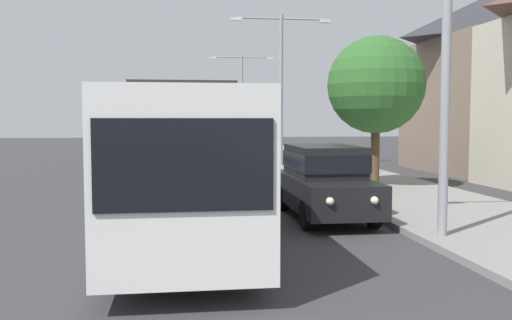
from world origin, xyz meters
TOP-DOWN VIEW (x-y plane):
  - bus_lead at (-1.30, 10.00)m, footprint 2.58×11.30m
  - bus_second_in_line at (-1.30, 22.69)m, footprint 2.58×11.77m
  - bus_middle at (-1.30, 35.65)m, footprint 2.58×12.17m
  - bus_fourth_in_line at (-1.30, 49.42)m, footprint 2.58×11.34m
  - bus_rear at (-1.30, 62.54)m, footprint 2.58×10.64m
  - white_suv at (2.40, 11.41)m, footprint 1.86×4.76m
  - box_truck_oncoming at (-4.60, 69.26)m, footprint 2.35×8.01m
  - streetlamp_mid at (4.10, 27.02)m, footprint 5.35×0.28m
  - streetlamp_far at (4.10, 45.84)m, footprint 5.54×0.28m
  - roadside_tree at (5.77, 16.94)m, footprint 3.54×3.54m
  - house_distant_gabled at (14.32, 23.09)m, footprint 7.40×8.47m

SIDE VIEW (x-z plane):
  - white_suv at x=2.40m, z-range 0.08..1.98m
  - bus_rear at x=-1.30m, z-range 0.08..3.29m
  - bus_lead at x=-1.30m, z-range 0.09..3.30m
  - bus_fourth_in_line at x=-1.30m, z-range 0.09..3.30m
  - bus_second_in_line at x=-1.30m, z-range 0.09..3.30m
  - bus_middle at x=-1.30m, z-range 0.09..3.30m
  - box_truck_oncoming at x=-4.60m, z-range 0.14..3.29m
  - roadside_tree at x=5.77m, z-range 1.10..6.56m
  - house_distant_gabled at x=14.32m, z-range 0.09..9.04m
  - streetlamp_mid at x=4.10m, z-range 1.03..9.03m
  - streetlamp_far at x=4.10m, z-range 1.05..9.05m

